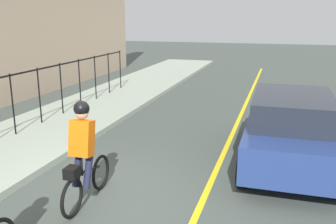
# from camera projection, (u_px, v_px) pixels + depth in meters

# --- Properties ---
(ground_plane) EXTENTS (80.00, 80.00, 0.00)m
(ground_plane) POSITION_uv_depth(u_px,v_px,m) (114.00, 195.00, 6.76)
(ground_plane) COLOR #414A44
(lane_line_centre) EXTENTS (36.00, 0.12, 0.01)m
(lane_line_centre) POSITION_uv_depth(u_px,v_px,m) (199.00, 207.00, 6.31)
(lane_line_centre) COLOR yellow
(lane_line_centre) RESTS_ON ground
(cyclist_lead) EXTENTS (1.71, 0.37, 1.83)m
(cyclist_lead) POSITION_uv_depth(u_px,v_px,m) (83.00, 154.00, 6.22)
(cyclist_lead) COLOR black
(cyclist_lead) RESTS_ON ground
(patrol_sedan) EXTENTS (4.41, 1.94, 1.58)m
(patrol_sedan) POSITION_uv_depth(u_px,v_px,m) (291.00, 128.00, 8.00)
(patrol_sedan) COLOR navy
(patrol_sedan) RESTS_ON ground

